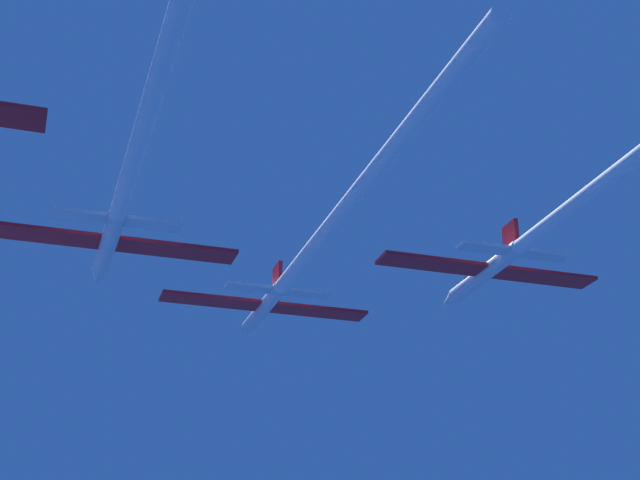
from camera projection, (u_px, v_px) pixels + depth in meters
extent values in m
cylinder|color=white|center=(264.00, 308.00, 77.28)|extent=(1.11, 10.11, 1.11)
cone|color=white|center=(245.00, 331.00, 82.68)|extent=(1.09, 2.22, 1.09)
ellipsoid|color=black|center=(257.00, 311.00, 79.41)|extent=(0.78, 2.02, 0.56)
cube|color=red|center=(210.00, 300.00, 75.61)|extent=(7.68, 2.22, 0.24)
cube|color=red|center=(318.00, 312.00, 78.06)|extent=(7.68, 2.22, 0.24)
cube|color=red|center=(277.00, 275.00, 74.26)|extent=(0.29, 1.82, 1.62)
cube|color=white|center=(248.00, 287.00, 72.91)|extent=(3.46, 1.33, 0.24)
cube|color=white|center=(307.00, 294.00, 74.19)|extent=(3.46, 1.33, 0.24)
cylinder|color=white|center=(361.00, 188.00, 57.33)|extent=(1.00, 35.38, 1.00)
cylinder|color=white|center=(108.00, 245.00, 62.69)|extent=(1.11, 10.11, 1.11)
cone|color=white|center=(98.00, 278.00, 68.10)|extent=(1.09, 2.22, 1.09)
ellipsoid|color=black|center=(105.00, 251.00, 64.83)|extent=(0.78, 2.02, 0.56)
cube|color=red|center=(38.00, 234.00, 61.02)|extent=(7.68, 2.22, 0.24)
cube|color=red|center=(177.00, 250.00, 63.47)|extent=(7.68, 2.22, 0.24)
cube|color=red|center=(117.00, 201.00, 59.68)|extent=(0.29, 1.82, 1.62)
cube|color=white|center=(77.00, 215.00, 58.33)|extent=(3.46, 1.33, 0.24)
cube|color=white|center=(154.00, 224.00, 59.60)|extent=(3.46, 1.33, 0.24)
cylinder|color=white|center=(164.00, 61.00, 43.25)|extent=(1.00, 34.23, 1.00)
cylinder|color=white|center=(485.00, 273.00, 69.97)|extent=(1.11, 10.11, 1.11)
cone|color=white|center=(449.00, 300.00, 75.38)|extent=(1.09, 2.22, 1.09)
ellipsoid|color=black|center=(471.00, 277.00, 72.11)|extent=(0.78, 2.02, 0.56)
cube|color=red|center=(432.00, 264.00, 68.30)|extent=(7.68, 2.22, 0.24)
cube|color=red|center=(543.00, 277.00, 70.76)|extent=(7.68, 2.22, 0.24)
cube|color=red|center=(510.00, 234.00, 66.96)|extent=(0.29, 1.82, 1.62)
cube|color=white|center=(483.00, 248.00, 65.61)|extent=(3.46, 1.33, 0.24)
cube|color=white|center=(543.00, 255.00, 66.89)|extent=(3.46, 1.33, 0.24)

